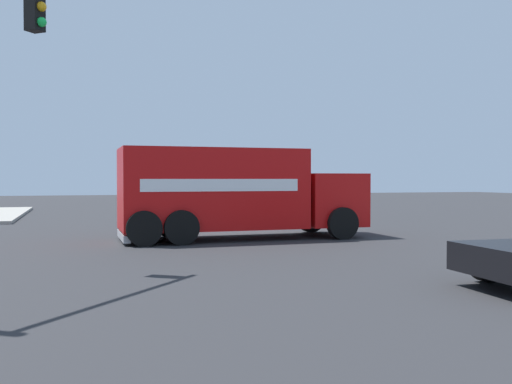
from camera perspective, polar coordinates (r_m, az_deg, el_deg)
name	(u,v)px	position (r m, az deg, el deg)	size (l,w,h in m)	color
ground_plane	(234,236)	(18.58, -2.26, -4.48)	(100.00, 100.00, 0.00)	#2B2B2D
delivery_truck	(235,192)	(17.76, -2.15, -0.02)	(2.79, 7.65, 2.80)	red
sedan_tan	(306,203)	(29.06, 5.02, -1.14)	(2.25, 4.40, 1.31)	tan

